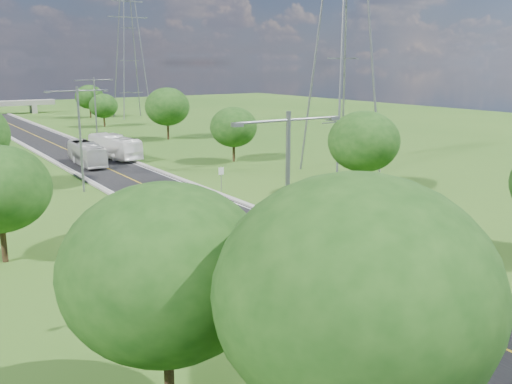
# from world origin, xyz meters

# --- Properties ---
(ground) EXTENTS (260.00, 260.00, 0.00)m
(ground) POSITION_xyz_m (0.00, 60.00, 0.00)
(ground) COLOR #285116
(ground) RESTS_ON ground
(road) EXTENTS (8.00, 150.00, 0.06)m
(road) POSITION_xyz_m (0.00, 66.00, 0.03)
(road) COLOR black
(road) RESTS_ON ground
(curb_left) EXTENTS (0.50, 150.00, 0.22)m
(curb_left) POSITION_xyz_m (-4.25, 66.00, 0.11)
(curb_left) COLOR gray
(curb_left) RESTS_ON ground
(curb_right) EXTENTS (0.50, 150.00, 0.22)m
(curb_right) POSITION_xyz_m (4.25, 66.00, 0.11)
(curb_right) COLOR gray
(curb_right) RESTS_ON ground
(speed_limit_sign) EXTENTS (0.55, 0.09, 2.40)m
(speed_limit_sign) POSITION_xyz_m (5.20, 37.98, 1.60)
(speed_limit_sign) COLOR slate
(speed_limit_sign) RESTS_ON ground
(streetlight_near_left) EXTENTS (5.90, 0.25, 10.00)m
(streetlight_near_left) POSITION_xyz_m (-6.00, 12.00, 5.94)
(streetlight_near_left) COLOR slate
(streetlight_near_left) RESTS_ON ground
(streetlight_mid_left) EXTENTS (5.90, 0.25, 10.00)m
(streetlight_mid_left) POSITION_xyz_m (-6.00, 45.00, 5.94)
(streetlight_mid_left) COLOR slate
(streetlight_mid_left) RESTS_ON ground
(streetlight_far_right) EXTENTS (5.90, 0.25, 10.00)m
(streetlight_far_right) POSITION_xyz_m (6.00, 78.00, 5.94)
(streetlight_far_right) COLOR slate
(streetlight_far_right) RESTS_ON ground
(power_tower_near) EXTENTS (9.00, 6.40, 28.00)m
(power_tower_near) POSITION_xyz_m (22.00, 40.00, 14.01)
(power_tower_near) COLOR slate
(power_tower_near) RESTS_ON ground
(power_tower_far) EXTENTS (9.00, 6.40, 28.00)m
(power_tower_far) POSITION_xyz_m (26.00, 115.00, 14.01)
(power_tower_far) COLOR slate
(power_tower_far) RESTS_ON ground
(tree_la) EXTENTS (7.14, 7.14, 8.30)m
(tree_la) POSITION_xyz_m (-14.00, 8.00, 5.27)
(tree_la) COLOR black
(tree_la) RESTS_ON ground
(tree_lf) EXTENTS (7.98, 7.98, 9.28)m
(tree_lf) POSITION_xyz_m (-11.00, 2.00, 5.89)
(tree_lf) COLOR black
(tree_lf) RESTS_ON ground
(tree_rb) EXTENTS (6.72, 6.72, 7.82)m
(tree_rb) POSITION_xyz_m (16.00, 30.00, 4.95)
(tree_rb) COLOR black
(tree_rb) RESTS_ON ground
(tree_rc) EXTENTS (5.88, 5.88, 6.84)m
(tree_rc) POSITION_xyz_m (15.00, 52.00, 4.33)
(tree_rc) COLOR black
(tree_rc) RESTS_ON ground
(tree_rd) EXTENTS (7.14, 7.14, 8.30)m
(tree_rd) POSITION_xyz_m (17.00, 76.00, 5.27)
(tree_rd) COLOR black
(tree_rd) RESTS_ON ground
(tree_re) EXTENTS (5.46, 5.46, 6.35)m
(tree_re) POSITION_xyz_m (14.50, 100.00, 4.02)
(tree_re) COLOR black
(tree_re) RESTS_ON ground
(tree_rf) EXTENTS (6.30, 6.30, 7.33)m
(tree_rf) POSITION_xyz_m (18.00, 120.00, 4.64)
(tree_rf) COLOR black
(tree_rf) RESTS_ON ground
(bus_outbound) EXTENTS (3.77, 11.02, 3.01)m
(bus_outbound) POSITION_xyz_m (3.20, 62.26, 1.56)
(bus_outbound) COLOR white
(bus_outbound) RESTS_ON road
(bus_inbound) EXTENTS (2.77, 9.99, 2.76)m
(bus_inbound) POSITION_xyz_m (-1.28, 59.35, 1.44)
(bus_inbound) COLOR silver
(bus_inbound) RESTS_ON road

